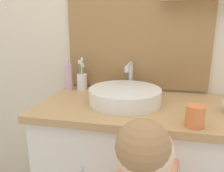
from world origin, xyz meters
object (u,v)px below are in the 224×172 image
(toothbrush_holder, at_px, (82,80))
(drinking_cup, at_px, (195,116))
(soap_dispenser, at_px, (69,77))
(sink_basin, at_px, (125,95))

(toothbrush_holder, distance_m, drinking_cup, 0.74)
(toothbrush_holder, xyz_separation_m, soap_dispenser, (-0.08, -0.02, 0.02))
(soap_dispenser, height_order, drinking_cup, soap_dispenser)
(sink_basin, relative_size, soap_dispenser, 2.14)
(sink_basin, xyz_separation_m, soap_dispenser, (-0.38, 0.16, 0.04))
(soap_dispenser, bearing_deg, sink_basin, -22.72)
(sink_basin, distance_m, drinking_cup, 0.39)
(sink_basin, relative_size, drinking_cup, 4.86)
(soap_dispenser, relative_size, drinking_cup, 2.27)
(drinking_cup, bearing_deg, soap_dispenser, 150.50)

